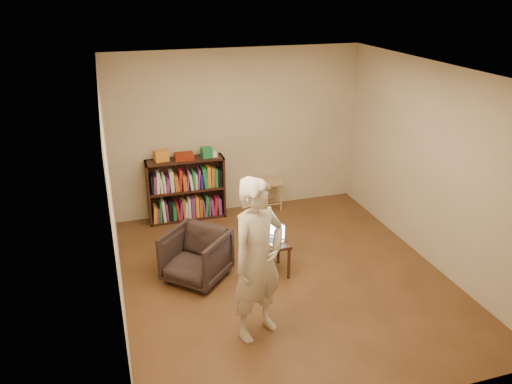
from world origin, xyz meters
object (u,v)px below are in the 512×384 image
object	(u,v)px
laptop	(273,236)
stool	(271,186)
bookshelf	(186,192)
side_table	(269,246)
armchair	(196,256)
person	(258,260)

from	to	relation	value
laptop	stool	bearing A→B (deg)	129.08
bookshelf	side_table	xyz separation A→B (m)	(0.73, -1.93, -0.05)
armchair	person	size ratio (longest dim) A/B	0.40
stool	person	size ratio (longest dim) A/B	0.28
bookshelf	side_table	distance (m)	2.07
side_table	laptop	bearing A→B (deg)	25.24
bookshelf	armchair	size ratio (longest dim) A/B	1.66
bookshelf	stool	world-z (taller)	bookshelf
person	stool	bearing A→B (deg)	43.20
armchair	side_table	bearing A→B (deg)	34.97
bookshelf	side_table	bearing A→B (deg)	-69.27
laptop	bookshelf	bearing A→B (deg)	169.40
side_table	laptop	size ratio (longest dim) A/B	1.20
armchair	side_table	size ratio (longest dim) A/B	1.55
armchair	person	bearing A→B (deg)	-27.22
person	laptop	bearing A→B (deg)	38.40
stool	person	distance (m)	3.21
stool	person	xyz separation A→B (m)	(-1.14, -2.96, 0.49)
laptop	armchair	bearing A→B (deg)	-129.56
side_table	bookshelf	bearing A→B (deg)	110.73
stool	laptop	world-z (taller)	laptop
bookshelf	stool	distance (m)	1.39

